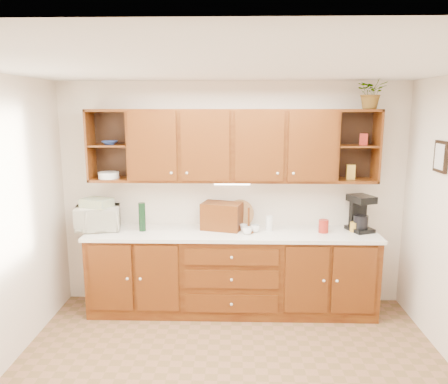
# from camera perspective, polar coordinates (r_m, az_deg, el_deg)

# --- Properties ---
(ceiling) EXTENTS (4.00, 4.00, 0.00)m
(ceiling) POSITION_cam_1_polar(r_m,az_deg,el_deg) (3.28, 0.91, 16.12)
(ceiling) COLOR white
(ceiling) RESTS_ON back_wall
(back_wall) EXTENTS (4.00, 0.00, 4.00)m
(back_wall) POSITION_cam_1_polar(r_m,az_deg,el_deg) (5.11, 1.08, -0.37)
(back_wall) COLOR silver
(back_wall) RESTS_ON floor
(base_cabinets) EXTENTS (3.20, 0.60, 0.90)m
(base_cabinets) POSITION_cam_1_polar(r_m,az_deg,el_deg) (5.07, 1.02, -10.51)
(base_cabinets) COLOR #3C1406
(base_cabinets) RESTS_ON floor
(countertop) EXTENTS (3.24, 0.64, 0.04)m
(countertop) POSITION_cam_1_polar(r_m,az_deg,el_deg) (4.90, 1.04, -5.44)
(countertop) COLOR white
(countertop) RESTS_ON base_cabinets
(upper_cabinets) EXTENTS (3.20, 0.33, 0.80)m
(upper_cabinets) POSITION_cam_1_polar(r_m,az_deg,el_deg) (4.87, 1.21, 6.11)
(upper_cabinets) COLOR #3C1406
(upper_cabinets) RESTS_ON back_wall
(undercabinet_light) EXTENTS (0.40, 0.05, 0.02)m
(undercabinet_light) POSITION_cam_1_polar(r_m,az_deg,el_deg) (4.87, 1.07, 1.09)
(undercabinet_light) COLOR white
(undercabinet_light) RESTS_ON upper_cabinets
(framed_picture) EXTENTS (0.03, 0.24, 0.30)m
(framed_picture) POSITION_cam_1_polar(r_m,az_deg,el_deg) (4.62, 26.48, 4.16)
(framed_picture) COLOR black
(framed_picture) RESTS_ON right_wall
(wicker_basket) EXTENTS (0.29, 0.29, 0.16)m
(wicker_basket) POSITION_cam_1_polar(r_m,az_deg,el_deg) (5.12, -16.25, -4.03)
(wicker_basket) COLOR #A57845
(wicker_basket) RESTS_ON countertop
(microwave) EXTENTS (0.54, 0.43, 0.27)m
(microwave) POSITION_cam_1_polar(r_m,az_deg,el_deg) (5.14, -16.18, -3.33)
(microwave) COLOR #EDE7CD
(microwave) RESTS_ON countertop
(towel_stack) EXTENTS (0.38, 0.33, 0.09)m
(towel_stack) POSITION_cam_1_polar(r_m,az_deg,el_deg) (5.10, -16.29, -1.35)
(towel_stack) COLOR #DBCF67
(towel_stack) RESTS_ON microwave
(wine_bottle) EXTENTS (0.08, 0.08, 0.32)m
(wine_bottle) POSITION_cam_1_polar(r_m,az_deg,el_deg) (4.98, -10.64, -3.22)
(wine_bottle) COLOR black
(wine_bottle) RESTS_ON countertop
(woven_tray) EXTENTS (0.34, 0.17, 0.33)m
(woven_tray) POSITION_cam_1_polar(r_m,az_deg,el_deg) (5.07, 2.08, -4.55)
(woven_tray) COLOR #A57845
(woven_tray) RESTS_ON countertop
(bread_box) EXTENTS (0.50, 0.38, 0.31)m
(bread_box) POSITION_cam_1_polar(r_m,az_deg,el_deg) (4.97, -0.27, -3.15)
(bread_box) COLOR #3C1406
(bread_box) RESTS_ON countertop
(mug_tree) EXTENTS (0.26, 0.26, 0.28)m
(mug_tree) POSITION_cam_1_polar(r_m,az_deg,el_deg) (4.86, 3.23, -4.82)
(mug_tree) COLOR #3C1406
(mug_tree) RESTS_ON countertop
(canister_red) EXTENTS (0.13, 0.13, 0.14)m
(canister_red) POSITION_cam_1_polar(r_m,az_deg,el_deg) (4.98, 12.87, -4.38)
(canister_red) COLOR maroon
(canister_red) RESTS_ON countertop
(canister_white) EXTENTS (0.08, 0.08, 0.17)m
(canister_white) POSITION_cam_1_polar(r_m,az_deg,el_deg) (4.95, 5.92, -4.09)
(canister_white) COLOR white
(canister_white) RESTS_ON countertop
(canister_yellow) EXTENTS (0.09, 0.09, 0.11)m
(canister_yellow) POSITION_cam_1_polar(r_m,az_deg,el_deg) (5.10, 16.59, -4.41)
(canister_yellow) COLOR gold
(canister_yellow) RESTS_ON countertop
(coffee_maker) EXTENTS (0.30, 0.34, 0.41)m
(coffee_maker) POSITION_cam_1_polar(r_m,az_deg,el_deg) (5.14, 17.33, -2.70)
(coffee_maker) COLOR black
(coffee_maker) RESTS_ON countertop
(bowl_stack) EXTENTS (0.18, 0.18, 0.04)m
(bowl_stack) POSITION_cam_1_polar(r_m,az_deg,el_deg) (5.06, -14.69, 6.25)
(bowl_stack) COLOR navy
(bowl_stack) RESTS_ON upper_cabinets
(plate_stack) EXTENTS (0.24, 0.24, 0.07)m
(plate_stack) POSITION_cam_1_polar(r_m,az_deg,el_deg) (5.10, -14.83, 2.13)
(plate_stack) COLOR white
(plate_stack) RESTS_ON upper_cabinets
(pantry_box_yellow) EXTENTS (0.10, 0.08, 0.16)m
(pantry_box_yellow) POSITION_cam_1_polar(r_m,az_deg,el_deg) (5.06, 16.22, 2.54)
(pantry_box_yellow) COLOR gold
(pantry_box_yellow) RESTS_ON upper_cabinets
(pantry_box_red) EXTENTS (0.10, 0.09, 0.13)m
(pantry_box_red) POSITION_cam_1_polar(r_m,az_deg,el_deg) (5.06, 17.76, 6.57)
(pantry_box_red) COLOR maroon
(pantry_box_red) RESTS_ON upper_cabinets
(potted_plant) EXTENTS (0.34, 0.31, 0.35)m
(potted_plant) POSITION_cam_1_polar(r_m,az_deg,el_deg) (5.00, 18.75, 12.24)
(potted_plant) COLOR #999999
(potted_plant) RESTS_ON upper_cabinets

